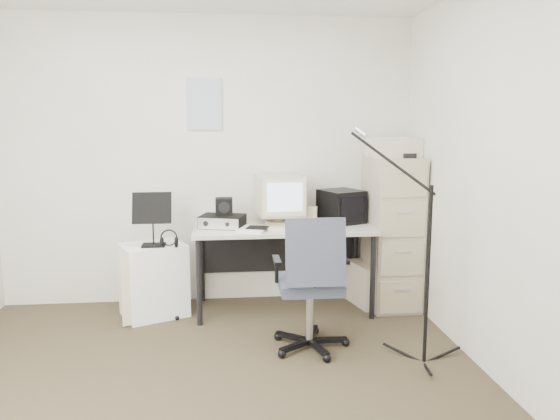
{
  "coord_description": "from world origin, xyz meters",
  "views": [
    {
      "loc": [
        0.13,
        -3.03,
        1.6
      ],
      "look_at": [
        0.55,
        0.95,
        0.95
      ],
      "focal_mm": 35.0,
      "sensor_mm": 36.0,
      "label": 1
    }
  ],
  "objects": [
    {
      "name": "floor",
      "position": [
        0.0,
        0.0,
        -0.01
      ],
      "size": [
        3.6,
        3.6,
        0.01
      ],
      "primitive_type": "cube",
      "color": "#3F3828",
      "rests_on": "ground"
    },
    {
      "name": "wall_back",
      "position": [
        0.0,
        1.8,
        1.25
      ],
      "size": [
        3.6,
        0.02,
        2.5
      ],
      "primitive_type": "cube",
      "color": "white",
      "rests_on": "ground"
    },
    {
      "name": "wall_front",
      "position": [
        0.0,
        -1.8,
        1.25
      ],
      "size": [
        3.6,
        0.02,
        2.5
      ],
      "primitive_type": "cube",
      "color": "white",
      "rests_on": "ground"
    },
    {
      "name": "wall_right",
      "position": [
        1.8,
        0.0,
        1.25
      ],
      "size": [
        0.02,
        3.6,
        2.5
      ],
      "primitive_type": "cube",
      "color": "white",
      "rests_on": "ground"
    },
    {
      "name": "wall_calendar",
      "position": [
        -0.02,
        1.79,
        1.75
      ],
      "size": [
        0.3,
        0.02,
        0.44
      ],
      "primitive_type": "cube",
      "color": "white",
      "rests_on": "wall_back"
    },
    {
      "name": "filing_cabinet",
      "position": [
        1.58,
        1.48,
        0.65
      ],
      "size": [
        0.4,
        0.6,
        1.3
      ],
      "primitive_type": "cube",
      "color": "tan",
      "rests_on": "floor"
    },
    {
      "name": "printer",
      "position": [
        1.58,
        1.49,
        1.38
      ],
      "size": [
        0.43,
        0.31,
        0.16
      ],
      "primitive_type": "cube",
      "rotation": [
        0.0,
        0.0,
        0.08
      ],
      "color": "#C0B399",
      "rests_on": "filing_cabinet"
    },
    {
      "name": "desk",
      "position": [
        0.63,
        1.45,
        0.36
      ],
      "size": [
        1.5,
        0.7,
        0.73
      ],
      "primitive_type": "cube",
      "color": "#A8A699",
      "rests_on": "floor"
    },
    {
      "name": "crt_monitor",
      "position": [
        0.61,
        1.56,
        0.94
      ],
      "size": [
        0.41,
        0.43,
        0.42
      ],
      "primitive_type": "cube",
      "rotation": [
        0.0,
        0.0,
        0.1
      ],
      "color": "#C0B399",
      "rests_on": "desk"
    },
    {
      "name": "crt_tv",
      "position": [
        1.15,
        1.57,
        0.87
      ],
      "size": [
        0.42,
        0.43,
        0.28
      ],
      "primitive_type": "cube",
      "rotation": [
        0.0,
        0.0,
        0.42
      ],
      "color": "black",
      "rests_on": "desk"
    },
    {
      "name": "desk_speaker",
      "position": [
        0.89,
        1.54,
        0.8
      ],
      "size": [
        0.1,
        0.1,
        0.15
      ],
      "primitive_type": "cube",
      "rotation": [
        0.0,
        0.0,
        -0.28
      ],
      "color": "beige",
      "rests_on": "desk"
    },
    {
      "name": "keyboard",
      "position": [
        0.66,
        1.27,
        0.74
      ],
      "size": [
        0.46,
        0.3,
        0.02
      ],
      "primitive_type": "cube",
      "rotation": [
        0.0,
        0.0,
        -0.35
      ],
      "color": "#C0B399",
      "rests_on": "desk"
    },
    {
      "name": "mouse",
      "position": [
        0.9,
        1.26,
        0.75
      ],
      "size": [
        0.08,
        0.12,
        0.03
      ],
      "primitive_type": "cube",
      "rotation": [
        0.0,
        0.0,
        0.13
      ],
      "color": "black",
      "rests_on": "desk"
    },
    {
      "name": "radio_receiver",
      "position": [
        0.12,
        1.46,
        0.78
      ],
      "size": [
        0.41,
        0.34,
        0.1
      ],
      "primitive_type": "cube",
      "rotation": [
        0.0,
        0.0,
        -0.29
      ],
      "color": "black",
      "rests_on": "desk"
    },
    {
      "name": "radio_speaker",
      "position": [
        0.14,
        1.48,
        0.9
      ],
      "size": [
        0.14,
        0.13,
        0.14
      ],
      "primitive_type": "cube",
      "rotation": [
        0.0,
        0.0,
        -0.02
      ],
      "color": "black",
      "rests_on": "radio_receiver"
    },
    {
      "name": "papers",
      "position": [
        0.37,
        1.29,
        0.74
      ],
      "size": [
        0.29,
        0.34,
        0.02
      ],
      "primitive_type": "cube",
      "rotation": [
        0.0,
        0.0,
        -0.34
      ],
      "color": "white",
      "rests_on": "desk"
    },
    {
      "name": "pc_tower",
      "position": [
        1.36,
        1.5,
        0.18
      ],
      "size": [
        0.26,
        0.43,
        0.37
      ],
      "primitive_type": "cube",
      "rotation": [
        0.0,
        0.0,
        0.23
      ],
      "color": "#C0B399",
      "rests_on": "floor"
    },
    {
      "name": "office_chair",
      "position": [
        0.73,
        0.62,
        0.49
      ],
      "size": [
        0.57,
        0.57,
        0.98
      ],
      "primitive_type": "cube",
      "rotation": [
        0.0,
        0.0,
        -0.01
      ],
      "color": "#323847",
      "rests_on": "floor"
    },
    {
      "name": "side_cart",
      "position": [
        -0.45,
        1.42,
        0.3
      ],
      "size": [
        0.61,
        0.56,
        0.61
      ],
      "primitive_type": "cube",
      "rotation": [
        0.0,
        0.0,
        0.43
      ],
      "color": "white",
      "rests_on": "floor"
    },
    {
      "name": "music_stand",
      "position": [
        -0.44,
        1.35,
        0.83
      ],
      "size": [
        0.31,
        0.18,
        0.45
      ],
      "primitive_type": "cube",
      "rotation": [
        0.0,
        0.0,
        -0.04
      ],
      "color": "black",
      "rests_on": "side_cart"
    },
    {
      "name": "headphones",
      "position": [
        -0.31,
        1.31,
        0.65
      ],
      "size": [
        0.19,
        0.19,
        0.03
      ],
      "primitive_type": "torus",
      "rotation": [
        0.0,
        0.0,
        0.3
      ],
      "color": "black",
      "rests_on": "side_cart"
    },
    {
      "name": "mic_stand",
      "position": [
        1.46,
        0.32,
        0.78
      ],
      "size": [
        0.03,
        0.03,
        1.57
      ],
      "primitive_type": "cylinder",
      "rotation": [
        0.0,
        0.0,
        2.29
      ],
      "color": "black",
      "rests_on": "floor"
    }
  ]
}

